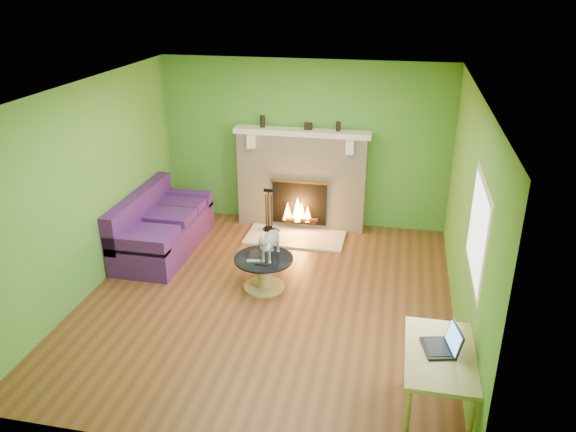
% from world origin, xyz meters
% --- Properties ---
extents(floor, '(5.00, 5.00, 0.00)m').
position_xyz_m(floor, '(0.00, 0.00, 0.00)').
color(floor, '#583319').
rests_on(floor, ground).
extents(ceiling, '(5.00, 5.00, 0.00)m').
position_xyz_m(ceiling, '(0.00, 0.00, 2.60)').
color(ceiling, white).
rests_on(ceiling, wall_back).
extents(wall_back, '(5.00, 0.00, 5.00)m').
position_xyz_m(wall_back, '(0.00, 2.50, 1.30)').
color(wall_back, '#4C922F').
rests_on(wall_back, floor).
extents(wall_front, '(5.00, 0.00, 5.00)m').
position_xyz_m(wall_front, '(0.00, -2.50, 1.30)').
color(wall_front, '#4C922F').
rests_on(wall_front, floor).
extents(wall_left, '(0.00, 5.00, 5.00)m').
position_xyz_m(wall_left, '(-2.25, 0.00, 1.30)').
color(wall_left, '#4C922F').
rests_on(wall_left, floor).
extents(wall_right, '(0.00, 5.00, 5.00)m').
position_xyz_m(wall_right, '(2.25, 0.00, 1.30)').
color(wall_right, '#4C922F').
rests_on(wall_right, floor).
extents(window_frame, '(0.00, 1.20, 1.20)m').
position_xyz_m(window_frame, '(2.24, -0.90, 1.55)').
color(window_frame, silver).
rests_on(window_frame, wall_right).
extents(window_pane, '(0.00, 1.06, 1.06)m').
position_xyz_m(window_pane, '(2.23, -0.90, 1.55)').
color(window_pane, white).
rests_on(window_pane, wall_right).
extents(fireplace, '(2.10, 0.46, 1.58)m').
position_xyz_m(fireplace, '(0.00, 2.32, 0.77)').
color(fireplace, beige).
rests_on(fireplace, floor).
extents(hearth, '(1.50, 0.75, 0.03)m').
position_xyz_m(hearth, '(0.00, 1.80, 0.01)').
color(hearth, beige).
rests_on(hearth, floor).
extents(mantel, '(2.10, 0.28, 0.08)m').
position_xyz_m(mantel, '(0.00, 2.30, 1.54)').
color(mantel, silver).
rests_on(mantel, fireplace).
extents(sofa, '(0.88, 1.92, 0.86)m').
position_xyz_m(sofa, '(-1.86, 1.03, 0.33)').
color(sofa, '#41185D').
rests_on(sofa, floor).
extents(coffee_table, '(0.76, 0.76, 0.43)m').
position_xyz_m(coffee_table, '(-0.11, 0.25, 0.25)').
color(coffee_table, tan).
rests_on(coffee_table, floor).
extents(desk, '(0.59, 1.02, 0.76)m').
position_xyz_m(desk, '(1.95, -1.75, 0.67)').
color(desk, tan).
rests_on(desk, floor).
extents(cat, '(0.31, 0.67, 0.40)m').
position_xyz_m(cat, '(-0.03, 0.30, 0.63)').
color(cat, slate).
rests_on(cat, coffee_table).
extents(remote_silver, '(0.18, 0.07, 0.02)m').
position_xyz_m(remote_silver, '(-0.21, 0.13, 0.44)').
color(remote_silver, '#9A999C').
rests_on(remote_silver, coffee_table).
extents(remote_black, '(0.16, 0.05, 0.02)m').
position_xyz_m(remote_black, '(-0.09, 0.07, 0.44)').
color(remote_black, black).
rests_on(remote_black, coffee_table).
extents(laptop, '(0.35, 0.38, 0.24)m').
position_xyz_m(laptop, '(1.93, -1.70, 0.88)').
color(laptop, black).
rests_on(laptop, desk).
extents(fire_tools, '(0.18, 0.18, 0.69)m').
position_xyz_m(fire_tools, '(-0.45, 1.95, 0.37)').
color(fire_tools, black).
rests_on(fire_tools, hearth).
extents(mantel_vase_left, '(0.08, 0.08, 0.18)m').
position_xyz_m(mantel_vase_left, '(-0.62, 2.33, 1.67)').
color(mantel_vase_left, black).
rests_on(mantel_vase_left, mantel).
extents(mantel_vase_right, '(0.07, 0.07, 0.14)m').
position_xyz_m(mantel_vase_right, '(0.54, 2.33, 1.65)').
color(mantel_vase_right, black).
rests_on(mantel_vase_right, mantel).
extents(mantel_box, '(0.12, 0.08, 0.10)m').
position_xyz_m(mantel_box, '(0.09, 2.33, 1.63)').
color(mantel_box, black).
rests_on(mantel_box, mantel).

